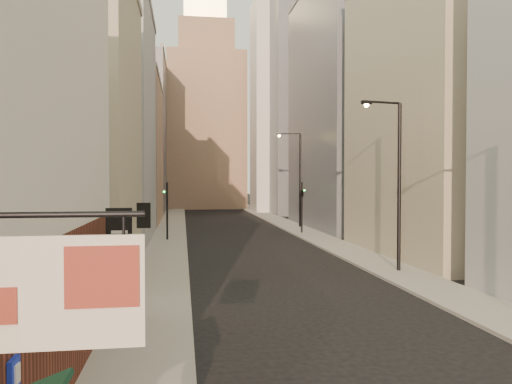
# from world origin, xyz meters

# --- Properties ---
(sidewalk_left) EXTENTS (3.00, 140.00, 0.15)m
(sidewalk_left) POSITION_xyz_m (-6.50, 55.00, 0.07)
(sidewalk_left) COLOR gray
(sidewalk_left) RESTS_ON ground
(sidewalk_right) EXTENTS (3.00, 140.00, 0.15)m
(sidewalk_right) POSITION_xyz_m (6.50, 55.00, 0.07)
(sidewalk_right) COLOR gray
(sidewalk_right) RESTS_ON ground
(left_bldg_beige) EXTENTS (8.00, 12.00, 16.00)m
(left_bldg_beige) POSITION_xyz_m (-12.00, 26.00, 8.00)
(left_bldg_beige) COLOR tan
(left_bldg_beige) RESTS_ON ground
(left_bldg_grey) EXTENTS (8.00, 16.00, 20.00)m
(left_bldg_grey) POSITION_xyz_m (-12.00, 42.00, 10.00)
(left_bldg_grey) COLOR #A1A2A6
(left_bldg_grey) RESTS_ON ground
(left_bldg_tan) EXTENTS (8.00, 18.00, 17.00)m
(left_bldg_tan) POSITION_xyz_m (-12.00, 60.00, 8.50)
(left_bldg_tan) COLOR #906C52
(left_bldg_tan) RESTS_ON ground
(left_bldg_wingrid) EXTENTS (8.00, 20.00, 24.00)m
(left_bldg_wingrid) POSITION_xyz_m (-12.00, 80.00, 12.00)
(left_bldg_wingrid) COLOR gray
(left_bldg_wingrid) RESTS_ON ground
(right_bldg_beige) EXTENTS (8.00, 16.00, 20.00)m
(right_bldg_beige) POSITION_xyz_m (12.00, 30.00, 10.00)
(right_bldg_beige) COLOR tan
(right_bldg_beige) RESTS_ON ground
(right_bldg_wingrid) EXTENTS (8.00, 20.00, 26.00)m
(right_bldg_wingrid) POSITION_xyz_m (12.00, 50.00, 13.00)
(right_bldg_wingrid) COLOR gray
(right_bldg_wingrid) RESTS_ON ground
(highrise) EXTENTS (21.00, 23.00, 51.20)m
(highrise) POSITION_xyz_m (18.00, 78.00, 25.66)
(highrise) COLOR gray
(highrise) RESTS_ON ground
(clock_tower) EXTENTS (14.00, 14.00, 44.90)m
(clock_tower) POSITION_xyz_m (-1.00, 92.00, 17.63)
(clock_tower) COLOR #906C52
(clock_tower) RESTS_ON ground
(white_tower) EXTENTS (8.00, 8.00, 41.50)m
(white_tower) POSITION_xyz_m (10.00, 78.00, 18.61)
(white_tower) COLOR silver
(white_tower) RESTS_ON ground
(streetlamp_mid) EXTENTS (2.48, 0.64, 9.53)m
(streetlamp_mid) POSITION_xyz_m (6.40, 24.32, 5.44)
(streetlamp_mid) COLOR black
(streetlamp_mid) RESTS_ON ground
(streetlamp_far) EXTENTS (2.64, 0.87, 10.26)m
(streetlamp_far) POSITION_xyz_m (6.98, 50.58, 5.86)
(streetlamp_far) COLOR black
(streetlamp_far) RESTS_ON ground
(traffic_light_left) EXTENTS (0.52, 0.38, 5.00)m
(traffic_light_left) POSITION_xyz_m (-6.63, 40.81, 3.43)
(traffic_light_left) COLOR black
(traffic_light_left) RESTS_ON ground
(traffic_light_right) EXTENTS (0.62, 0.58, 5.00)m
(traffic_light_right) POSITION_xyz_m (5.99, 44.56, 3.81)
(traffic_light_right) COLOR black
(traffic_light_right) RESTS_ON ground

